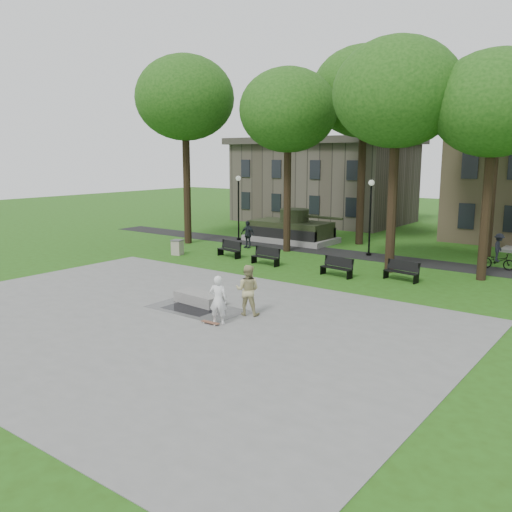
{
  "coord_description": "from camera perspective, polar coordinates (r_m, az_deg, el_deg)",
  "views": [
    {
      "loc": [
        14.99,
        -18.72,
        6.22
      ],
      "look_at": [
        -0.55,
        1.9,
        1.4
      ],
      "focal_mm": 38.0,
      "sensor_mm": 36.0,
      "label": 1
    }
  ],
  "objects": [
    {
      "name": "cyclist",
      "position": [
        32.67,
        24.14,
        0.13
      ],
      "size": [
        1.81,
        1.04,
        2.0
      ],
      "rotation": [
        0.0,
        0.0,
        1.63
      ],
      "color": "black",
      "rests_on": "ground"
    },
    {
      "name": "skateboarder",
      "position": [
        20.14,
        -4.0,
        -4.63
      ],
      "size": [
        0.8,
        0.68,
        1.85
      ],
      "primitive_type": "imported",
      "rotation": [
        0.0,
        0.0,
        3.55
      ],
      "color": "white",
      "rests_on": "plaza"
    },
    {
      "name": "tree_5",
      "position": [
        36.39,
        24.23,
        15.12
      ],
      "size": [
        6.4,
        6.4,
        12.44
      ],
      "color": "black",
      "rests_on": "ground"
    },
    {
      "name": "tank_monument",
      "position": [
        39.48,
        3.73,
        2.75
      ],
      "size": [
        7.45,
        3.4,
        2.4
      ],
      "color": "gray",
      "rests_on": "ground"
    },
    {
      "name": "trash_bin",
      "position": [
        34.58,
        -8.27,
        0.92
      ],
      "size": [
        0.81,
        0.81,
        0.96
      ],
      "rotation": [
        0.0,
        0.0,
        0.26
      ],
      "color": "#A6A188",
      "rests_on": "ground"
    },
    {
      "name": "building_left",
      "position": [
        52.22,
        7.17,
        7.62
      ],
      "size": [
        15.0,
        10.0,
        7.2
      ],
      "primitive_type": "cube",
      "color": "#4C443D",
      "rests_on": "ground"
    },
    {
      "name": "tree_4",
      "position": [
        38.87,
        11.34,
        16.54
      ],
      "size": [
        7.2,
        7.2,
        13.5
      ],
      "color": "black",
      "rests_on": "ground"
    },
    {
      "name": "park_bench_3",
      "position": [
        28.15,
        15.09,
        -1.47
      ],
      "size": [
        1.85,
        0.79,
        1.0
      ],
      "rotation": [
        0.0,
        0.0,
        -0.15
      ],
      "color": "black",
      "rests_on": "ground"
    },
    {
      "name": "pedestrian_walker",
      "position": [
        36.76,
        -0.9,
        2.29
      ],
      "size": [
        1.09,
        0.47,
        1.84
      ],
      "primitive_type": "imported",
      "rotation": [
        0.0,
        0.0,
        0.02
      ],
      "color": "black",
      "rests_on": "ground"
    },
    {
      "name": "plaza",
      "position": [
        21.24,
        -10.14,
        -6.59
      ],
      "size": [
        22.0,
        16.0,
        0.02
      ],
      "primitive_type": "cube",
      "color": "gray",
      "rests_on": "ground"
    },
    {
      "name": "tree_2",
      "position": [
        29.7,
        14.64,
        16.23
      ],
      "size": [
        6.6,
        6.6,
        12.16
      ],
      "color": "black",
      "rests_on": "ground"
    },
    {
      "name": "puddle",
      "position": [
        22.43,
        -7.01,
        -5.55
      ],
      "size": [
        2.2,
        1.2,
        0.0
      ],
      "primitive_type": "cube",
      "color": "black",
      "rests_on": "plaza"
    },
    {
      "name": "tree_3",
      "position": [
        29.17,
        23.8,
        14.38
      ],
      "size": [
        6.0,
        6.0,
        11.19
      ],
      "color": "black",
      "rests_on": "ground"
    },
    {
      "name": "tree_0",
      "position": [
        38.87,
        -7.5,
        16.12
      ],
      "size": [
        6.8,
        6.8,
        12.97
      ],
      "color": "black",
      "rests_on": "ground"
    },
    {
      "name": "footpath",
      "position": [
        34.74,
        10.81,
        0.08
      ],
      "size": [
        44.0,
        2.6,
        0.01
      ],
      "primitive_type": "cube",
      "color": "black",
      "rests_on": "ground"
    },
    {
      "name": "park_bench_2",
      "position": [
        28.46,
        8.54,
        -1.09
      ],
      "size": [
        1.84,
        0.77,
        1.0
      ],
      "rotation": [
        0.0,
        0.0,
        -0.14
      ],
      "color": "black",
      "rests_on": "ground"
    },
    {
      "name": "park_bench_1",
      "position": [
        31.12,
        1.08,
        0.03
      ],
      "size": [
        1.83,
        0.64,
        1.0
      ],
      "rotation": [
        0.0,
        0.0,
        -0.07
      ],
      "color": "black",
      "rests_on": "ground"
    },
    {
      "name": "concrete_block",
      "position": [
        23.16,
        -5.97,
        -4.44
      ],
      "size": [
        2.27,
        1.16,
        0.45
      ],
      "primitive_type": "cube",
      "rotation": [
        0.0,
        0.0,
        -0.07
      ],
      "color": "gray",
      "rests_on": "plaza"
    },
    {
      "name": "ground",
      "position": [
        24.77,
        -1.63,
        -3.97
      ],
      "size": [
        120.0,
        120.0,
        0.0
      ],
      "primitive_type": "plane",
      "color": "#244B11",
      "rests_on": "ground"
    },
    {
      "name": "skateboard",
      "position": [
        20.4,
        -4.83,
        -7.05
      ],
      "size": [
        0.79,
        0.23,
        0.07
      ],
      "primitive_type": "cube",
      "rotation": [
        0.0,
        0.0,
        0.03
      ],
      "color": "brown",
      "rests_on": "plaza"
    },
    {
      "name": "tree_1",
      "position": [
        35.23,
        3.4,
        15.01
      ],
      "size": [
        6.2,
        6.2,
        11.63
      ],
      "color": "black",
      "rests_on": "ground"
    },
    {
      "name": "lamp_mid",
      "position": [
        34.4,
        11.94,
        4.63
      ],
      "size": [
        0.36,
        0.36,
        4.73
      ],
      "color": "black",
      "rests_on": "ground"
    },
    {
      "name": "park_bench_0",
      "position": [
        33.55,
        -2.77,
        0.79
      ],
      "size": [
        1.85,
        0.87,
        1.0
      ],
      "rotation": [
        0.0,
        0.0,
        -0.2
      ],
      "color": "black",
      "rests_on": "ground"
    },
    {
      "name": "lamp_left",
      "position": [
        39.98,
        -1.86,
        5.65
      ],
      "size": [
        0.36,
        0.36,
        4.73
      ],
      "color": "black",
      "rests_on": "ground"
    },
    {
      "name": "friend_watching",
      "position": [
        21.22,
        -0.89,
        -3.6
      ],
      "size": [
        1.19,
        1.08,
        2.01
      ],
      "primitive_type": "imported",
      "rotation": [
        0.0,
        0.0,
        3.54
      ],
      "color": "tan",
      "rests_on": "plaza"
    }
  ]
}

